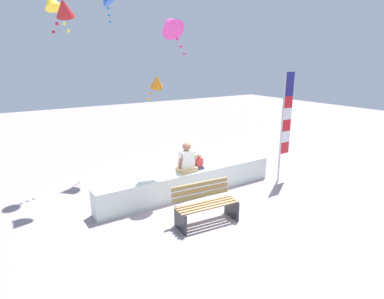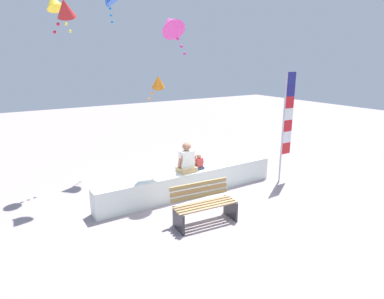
% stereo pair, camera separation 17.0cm
% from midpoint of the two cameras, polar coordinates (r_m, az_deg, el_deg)
% --- Properties ---
extents(ground_plane, '(40.00, 40.00, 0.00)m').
position_cam_midpoint_polar(ground_plane, '(8.03, 3.63, -10.59)').
color(ground_plane, gray).
extents(seawall_ledge, '(5.28, 0.45, 0.66)m').
position_cam_midpoint_polar(seawall_ledge, '(8.76, -0.84, -5.92)').
color(seawall_ledge, silver).
rests_on(seawall_ledge, ground).
extents(park_bench, '(1.49, 0.74, 0.88)m').
position_cam_midpoint_polar(park_bench, '(7.29, 1.71, -9.86)').
color(park_bench, '#987855').
rests_on(park_bench, ground).
extents(person_adult, '(0.53, 0.39, 0.81)m').
position_cam_midpoint_polar(person_adult, '(8.52, -1.51, -1.94)').
color(person_adult, tan).
rests_on(person_adult, seawall_ledge).
extents(person_child, '(0.28, 0.20, 0.43)m').
position_cam_midpoint_polar(person_child, '(8.77, 0.66, -2.44)').
color(person_child, '#293851').
rests_on(person_child, seawall_ledge).
extents(flag_banner, '(0.39, 0.05, 3.22)m').
position_cam_midpoint_polar(flag_banner, '(9.71, 15.71, 5.12)').
color(flag_banner, '#B7B7BC').
rests_on(flag_banner, ground).
extents(kite_orange, '(0.61, 0.66, 0.85)m').
position_cam_midpoint_polar(kite_orange, '(10.26, -6.76, 11.84)').
color(kite_orange, orange).
extents(kite_red, '(0.66, 0.73, 0.87)m').
position_cam_midpoint_polar(kite_red, '(8.89, -22.33, 22.19)').
color(kite_red, red).
extents(kite_magenta, '(0.77, 0.79, 1.14)m').
position_cam_midpoint_polar(kite_magenta, '(8.80, -4.47, 21.28)').
color(kite_magenta, '#DB3D9E').
extents(kite_yellow, '(0.72, 0.69, 1.04)m').
position_cam_midpoint_polar(kite_yellow, '(10.03, -24.11, 22.87)').
color(kite_yellow, yellow).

